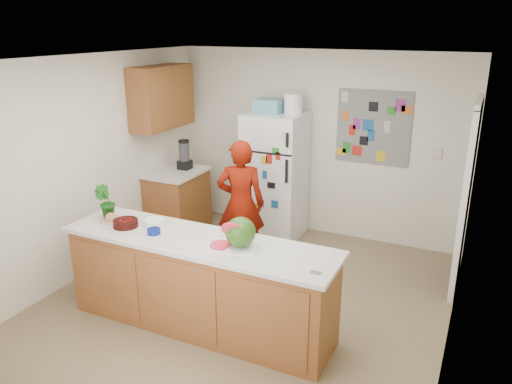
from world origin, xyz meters
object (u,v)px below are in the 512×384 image
at_px(person, 241,204).
at_px(watermelon, 240,232).
at_px(cherry_bowl, 126,223).
at_px(refrigerator, 275,176).

height_order(person, watermelon, person).
height_order(watermelon, cherry_bowl, watermelon).
xyz_separation_m(watermelon, cherry_bowl, (-1.23, -0.06, -0.11)).
height_order(refrigerator, cherry_bowl, refrigerator).
bearing_deg(refrigerator, cherry_bowl, -102.65).
height_order(refrigerator, person, refrigerator).
distance_m(person, cherry_bowl, 1.52).
bearing_deg(refrigerator, person, -90.18).
distance_m(person, watermelon, 1.55).
bearing_deg(person, cherry_bowl, 46.74).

